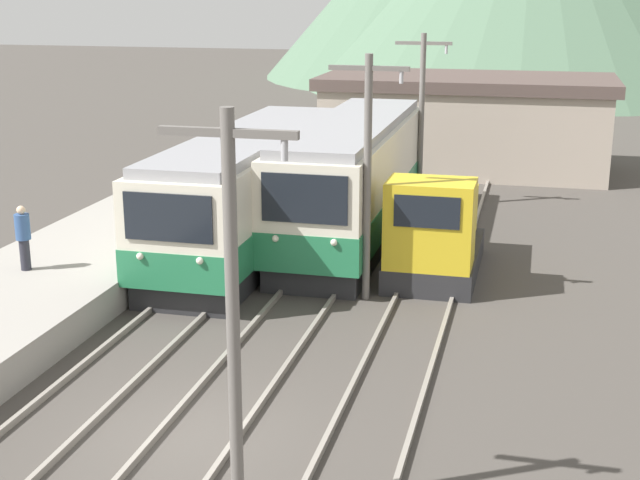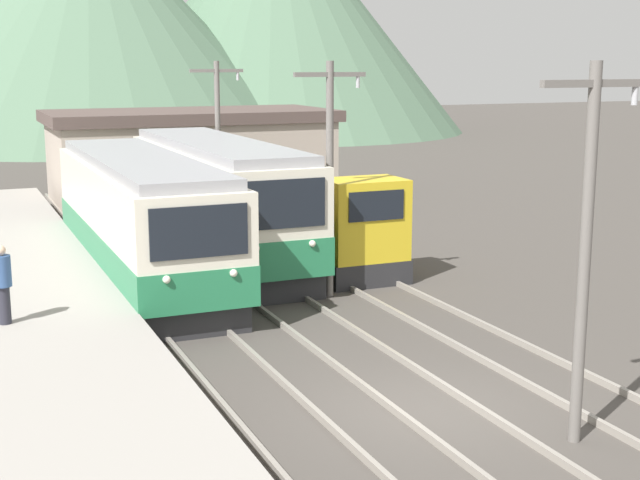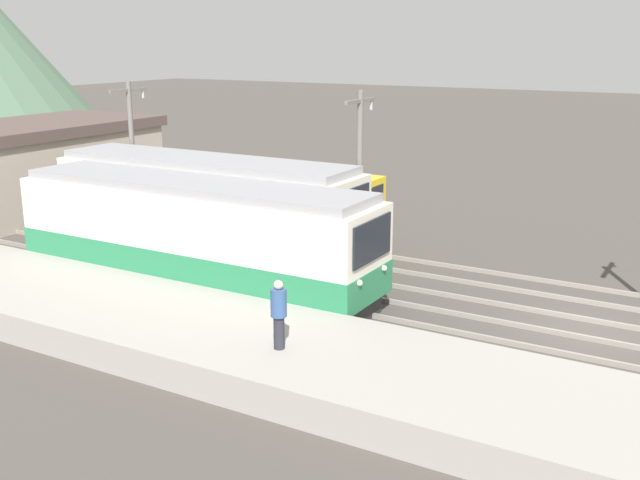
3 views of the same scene
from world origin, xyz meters
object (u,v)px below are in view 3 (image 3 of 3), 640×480
commuter_train_center (206,215)px  shunting_locomotive (319,223)px  catenary_mast_far (133,153)px  commuter_train_left (194,241)px  catenary_mast_mid (359,176)px  person_on_platform (279,312)px

commuter_train_center → shunting_locomotive: 4.26m
commuter_train_center → catenary_mast_far: size_ratio=1.91×
shunting_locomotive → catenary_mast_far: (-1.49, 7.81, 2.24)m
commuter_train_left → catenary_mast_mid: catenary_mast_mid is taller
commuter_train_center → catenary_mast_far: 5.34m
commuter_train_center → person_on_platform: 10.32m
commuter_train_center → shunting_locomotive: bearing=-44.7°
shunting_locomotive → catenary_mast_mid: bearing=-121.6°
shunting_locomotive → person_on_platform: 11.00m
person_on_platform → catenary_mast_far: bearing=55.9°
catenary_mast_mid → catenary_mast_far: size_ratio=1.00×
commuter_train_left → shunting_locomotive: 5.95m
catenary_mast_mid → person_on_platform: bearing=-165.2°
commuter_train_center → shunting_locomotive: commuter_train_center is taller
catenary_mast_mid → catenary_mast_far: 10.23m
commuter_train_center → person_on_platform: size_ratio=7.08×
person_on_platform → shunting_locomotive: bearing=25.1°
commuter_train_center → catenary_mast_mid: size_ratio=1.91×
commuter_train_left → catenary_mast_far: bearing=56.8°
commuter_train_center → commuter_train_left: bearing=-148.2°
commuter_train_left → commuter_train_center: size_ratio=1.06×
shunting_locomotive → catenary_mast_far: size_ratio=0.79×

